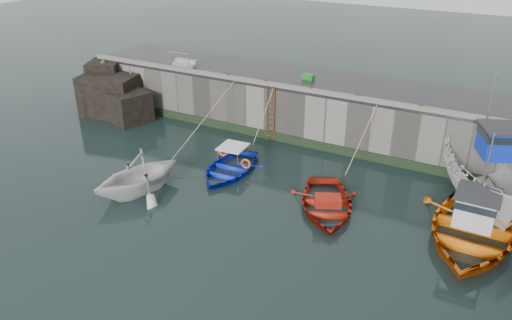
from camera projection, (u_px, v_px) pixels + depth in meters
The scene contains 22 objects.
ground at pixel (203, 236), 20.15m from camera, with size 120.00×120.00×0.00m, color black.
quay_back at pixel (321, 107), 29.37m from camera, with size 30.00×5.00×3.00m, color slate.
road_back at pixel (322, 81), 28.67m from camera, with size 30.00×5.00×0.16m, color black.
kerb_back at pixel (306, 90), 26.74m from camera, with size 30.00×0.30×0.20m, color slate.
algae_back at pixel (303, 142), 27.91m from camera, with size 30.00×0.08×0.50m, color black.
rock_outcrop at pixel (115, 94), 32.32m from camera, with size 5.85×4.24×3.41m.
ladder at pixel (271, 114), 28.14m from camera, with size 0.51×0.08×3.20m.
boat_near_white at pixel (139, 191), 23.47m from camera, with size 3.83×4.44×2.34m, color silver.
boat_near_white_rope at pixel (204, 148), 27.75m from camera, with size 0.04×6.40×3.10m, color tan, non-canonical shape.
boat_near_blue at pixel (229, 172), 25.20m from camera, with size 3.15×4.41×0.91m, color #0D22D1.
boat_near_blue_rope at pixel (262, 146), 28.04m from camera, with size 0.04×3.40×3.10m, color tan, non-canonical shape.
boat_near_navy at pixel (326, 208), 22.07m from camera, with size 3.39×4.75×0.98m, color #B21D0F.
boat_near_navy_rope at pixel (355, 171), 25.28m from camera, with size 0.04×4.08×3.10m, color tan, non-canonical shape.
boat_far_white at pixel (485, 178), 21.98m from camera, with size 5.66×8.24×5.98m.
boat_far_orange at pixel (472, 228), 19.85m from camera, with size 4.94×6.88×4.42m.
fish_crate at pixel (308, 77), 28.70m from camera, with size 0.64×0.42×0.30m, color #167D1F.
railing at pixel (185, 63), 31.30m from camera, with size 1.60×1.05×1.00m.
bollard_a at pixel (228, 76), 28.93m from camera, with size 0.18×0.18×0.28m, color #3F1E0F.
bollard_b at pixel (266, 82), 27.87m from camera, with size 0.18×0.18×0.28m, color #3F1E0F.
bollard_c at pixel (310, 89), 26.71m from camera, with size 0.18×0.18×0.28m, color #3F1E0F.
bollard_d at pixel (357, 97), 25.60m from camera, with size 0.18×0.18×0.28m, color #3F1E0F.
bollard_e at pixel (421, 107), 24.23m from camera, with size 0.18×0.18×0.28m, color #3F1E0F.
Camera 1 is at (9.85, -13.71, 11.62)m, focal length 35.00 mm.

